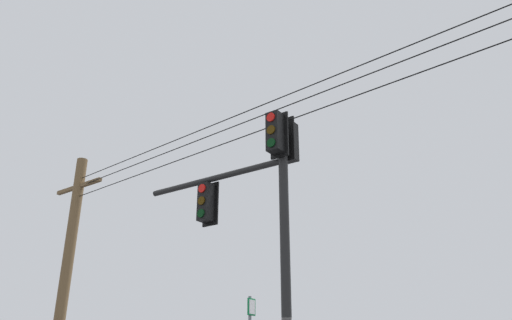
% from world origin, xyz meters
% --- Properties ---
extents(signal_mast_assembly, '(3.10, 3.28, 6.80)m').
position_xyz_m(signal_mast_assembly, '(0.94, -0.61, 4.81)').
color(signal_mast_assembly, black).
rests_on(signal_mast_assembly, ground).
extents(utility_pole_wooden, '(1.61, 1.83, 8.25)m').
position_xyz_m(utility_pole_wooden, '(5.68, -7.40, 4.22)').
color(utility_pole_wooden, brown).
rests_on(utility_pole_wooden, ground).
extents(overhead_wire_span, '(11.28, 15.89, 1.21)m').
position_xyz_m(overhead_wire_span, '(0.05, 0.53, 6.96)').
color(overhead_wire_span, black).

